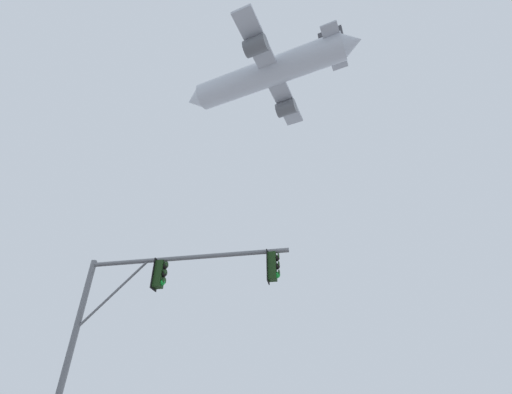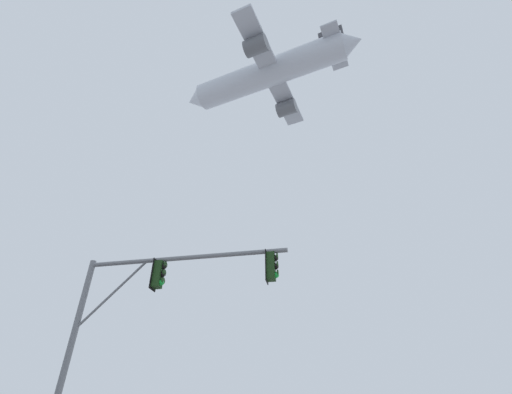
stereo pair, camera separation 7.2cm
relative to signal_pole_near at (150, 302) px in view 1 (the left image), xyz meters
The scene contains 2 objects.
signal_pole_near is the anchor object (origin of this frame).
airplane 52.60m from the signal_pole_near, 80.36° to the left, with size 29.83×23.04×8.39m.
Camera 1 is at (0.00, -4.05, 1.66)m, focal length 24.79 mm.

